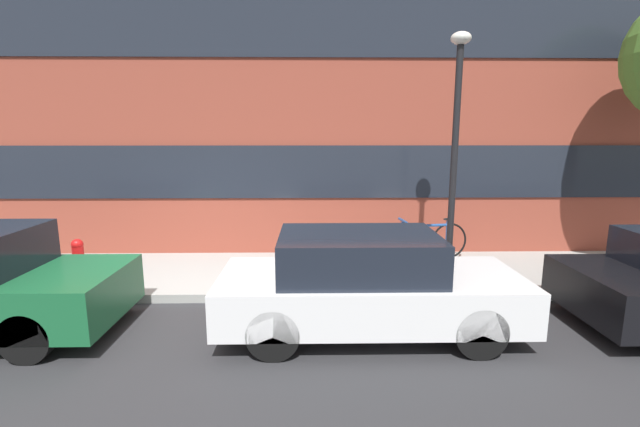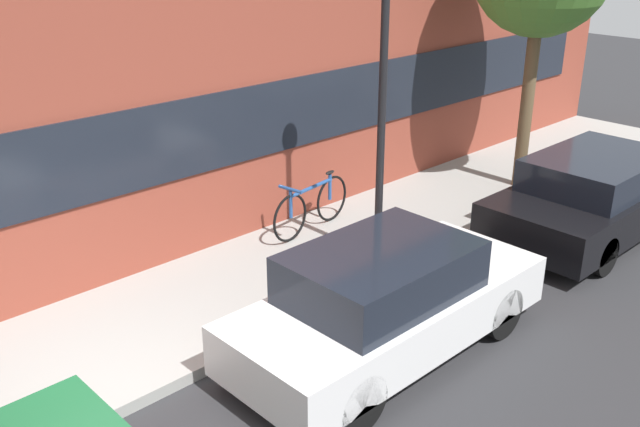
{
  "view_description": "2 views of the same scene",
  "coord_description": "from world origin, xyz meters",
  "px_view_note": "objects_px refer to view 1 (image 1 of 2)",
  "views": [
    {
      "loc": [
        2.14,
        -6.52,
        2.65
      ],
      "look_at": [
        2.26,
        0.45,
        1.38
      ],
      "focal_mm": 24.0,
      "sensor_mm": 36.0,
      "label": 1
    },
    {
      "loc": [
        -2.55,
        -5.64,
        4.71
      ],
      "look_at": [
        3.31,
        0.52,
        1.16
      ],
      "focal_mm": 40.0,
      "sensor_mm": 36.0,
      "label": 2
    }
  ],
  "objects_px": {
    "parked_car_white": "(366,284)",
    "bicycle": "(425,240)",
    "fire_hydrant": "(79,261)",
    "lamp_post": "(456,131)"
  },
  "relations": [
    {
      "from": "parked_car_white",
      "to": "fire_hydrant",
      "type": "relative_size",
      "value": 5.21
    },
    {
      "from": "parked_car_white",
      "to": "fire_hydrant",
      "type": "distance_m",
      "value": 5.04
    },
    {
      "from": "parked_car_white",
      "to": "bicycle",
      "type": "relative_size",
      "value": 2.26
    },
    {
      "from": "parked_car_white",
      "to": "bicycle",
      "type": "distance_m",
      "value": 3.33
    },
    {
      "from": "parked_car_white",
      "to": "fire_hydrant",
      "type": "height_order",
      "value": "parked_car_white"
    },
    {
      "from": "parked_car_white",
      "to": "bicycle",
      "type": "bearing_deg",
      "value": 61.96
    },
    {
      "from": "fire_hydrant",
      "to": "bicycle",
      "type": "relative_size",
      "value": 0.43
    },
    {
      "from": "fire_hydrant",
      "to": "lamp_post",
      "type": "xyz_separation_m",
      "value": [
        6.37,
        -0.08,
        2.19
      ]
    },
    {
      "from": "fire_hydrant",
      "to": "bicycle",
      "type": "xyz_separation_m",
      "value": [
        6.31,
        1.26,
        0.03
      ]
    },
    {
      "from": "fire_hydrant",
      "to": "lamp_post",
      "type": "height_order",
      "value": "lamp_post"
    }
  ]
}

